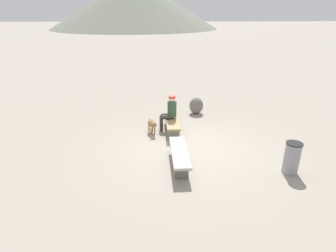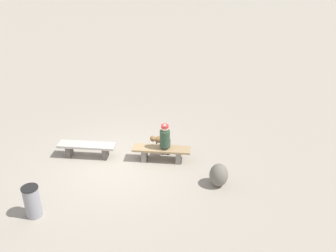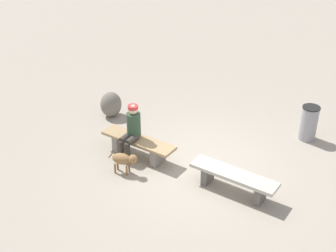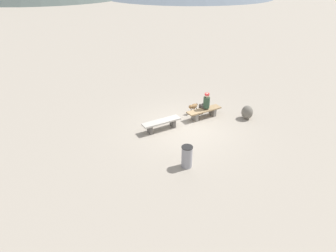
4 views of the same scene
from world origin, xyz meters
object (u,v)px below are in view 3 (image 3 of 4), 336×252
bench_left (234,178)px  dog (124,159)px  bench_right (138,144)px  trash_bin (309,123)px  boulder (111,104)px  seated_person (132,128)px

bench_left → dog: dog is taller
bench_right → dog: 0.73m
dog → trash_bin: (-2.73, -3.66, 0.08)m
boulder → bench_right: bearing=148.0°
bench_right → boulder: 2.11m
seated_person → bench_left: bearing=179.7°
bench_left → boulder: size_ratio=2.69×
bench_right → boulder: bearing=-32.6°
bench_left → bench_right: size_ratio=1.01×
bench_left → dog: 2.37m
dog → boulder: (1.95, -1.83, -0.01)m
bench_left → bench_right: bearing=0.5°
bench_left → bench_right: (2.41, 0.05, -0.03)m
dog → bench_left: bearing=2.6°
bench_left → boulder: bearing=-14.9°
seated_person → boulder: (1.68, -1.20, -0.40)m
seated_person → dog: (-0.27, 0.63, -0.39)m
bench_left → seated_person: bearing=2.4°
bench_right → trash_bin: trash_bin is taller
seated_person → trash_bin: bearing=-138.0°
bench_right → bench_left: bearing=-179.5°
dog → boulder: bearing=120.9°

